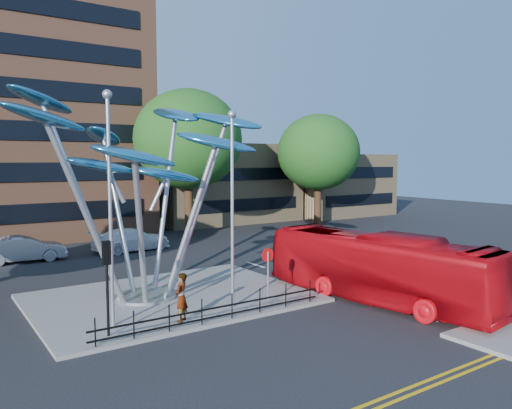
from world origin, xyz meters
TOP-DOWN VIEW (x-y plane):
  - ground at (0.00, 0.00)m, footprint 120.00×120.00m
  - traffic_island at (-1.00, 6.00)m, footprint 12.00×9.00m
  - double_yellow_near at (0.00, -6.00)m, footprint 40.00×0.12m
  - double_yellow_far at (0.00, -6.30)m, footprint 40.00×0.12m
  - low_building_near at (16.00, 30.00)m, footprint 15.00×8.00m
  - low_building_far at (30.00, 28.00)m, footprint 12.00×8.00m
  - tree_right at (8.00, 22.00)m, footprint 8.80×8.80m
  - tree_far at (22.00, 22.00)m, footprint 8.00×8.00m
  - leaf_sculpture at (-2.07, 6.68)m, footprint 12.72×9.54m
  - street_lamp_left at (-4.50, 3.50)m, footprint 0.36×0.36m
  - street_lamp_right at (0.50, 3.00)m, footprint 0.36×0.36m
  - traffic_light_island at (-5.00, 2.50)m, footprint 0.28×0.18m
  - no_entry_sign_island at (2.00, 2.52)m, footprint 0.60×0.10m
  - pedestrian_railing_front at (-1.00, 1.70)m, footprint 10.00×0.06m
  - red_bus at (6.60, 0.37)m, footprint 4.05×11.50m
  - pedestrian at (-2.14, 2.50)m, footprint 0.82×0.80m
  - parked_car_mid at (-5.03, 18.96)m, footprint 5.03×2.04m
  - parked_car_right at (1.96, 18.90)m, footprint 5.77×2.92m

SIDE VIEW (x-z plane):
  - ground at x=0.00m, z-range 0.00..0.00m
  - double_yellow_near at x=0.00m, z-range 0.00..0.01m
  - double_yellow_far at x=0.00m, z-range 0.00..0.01m
  - traffic_island at x=-1.00m, z-range 0.00..0.15m
  - pedestrian_railing_front at x=-1.00m, z-range 0.05..1.05m
  - parked_car_right at x=1.96m, z-range 0.00..1.61m
  - parked_car_mid at x=-5.03m, z-range 0.00..1.62m
  - pedestrian at x=-2.14m, z-range 0.15..2.05m
  - red_bus at x=6.60m, z-range 0.00..3.14m
  - no_entry_sign_island at x=2.00m, z-range 0.59..3.04m
  - traffic_light_island at x=-5.00m, z-range 0.90..4.33m
  - low_building_far at x=30.00m, z-range 0.00..7.00m
  - low_building_near at x=16.00m, z-range 0.00..8.00m
  - street_lamp_right at x=0.50m, z-range 0.94..9.24m
  - street_lamp_left at x=-4.50m, z-range 0.96..9.76m
  - leaf_sculpture at x=-2.07m, z-range 2.12..11.63m
  - tree_far at x=22.00m, z-range 1.70..12.51m
  - tree_right at x=8.00m, z-range 1.98..14.09m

